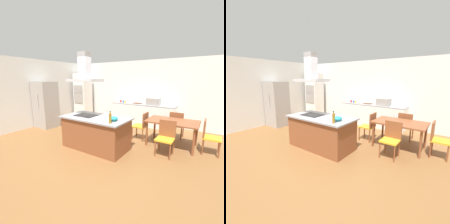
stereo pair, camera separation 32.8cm
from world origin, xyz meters
The scene contains 22 objects.
ground centered at (0.00, 1.50, 0.00)m, with size 16.00×16.00×0.00m, color brown.
wall_back centered at (0.00, 3.25, 1.35)m, with size 7.20×0.10×2.70m, color white.
wall_left centered at (-3.45, 1.00, 1.35)m, with size 0.10×8.80×2.70m, color white.
kitchen_island centered at (0.00, 0.00, 0.45)m, with size 1.91×0.98×0.90m.
cooktop centered at (-0.34, 0.00, 0.91)m, with size 0.60×0.44×0.01m, color black.
tea_kettle centered at (0.33, 0.11, 0.97)m, with size 0.22×0.17×0.17m.
olive_oil_bottle centered at (0.69, -0.31, 1.02)m, with size 0.07×0.07×0.29m.
mixing_bowl centered at (0.65, -0.09, 0.96)m, with size 0.21×0.21×0.12m, color teal.
back_counter centered at (0.23, 2.88, 0.45)m, with size 2.65×0.62×0.90m.
countertop_microwave centered at (0.67, 2.88, 1.04)m, with size 0.50×0.38×0.28m, color #9E9993.
coffee_mug_red centered at (-0.84, 2.89, 0.95)m, with size 0.08×0.08×0.09m, color red.
coffee_mug_blue centered at (-0.70, 2.88, 0.95)m, with size 0.08×0.08×0.09m, color #2D56B2.
coffee_mug_yellow centered at (-0.57, 2.81, 0.95)m, with size 0.08×0.08×0.09m, color gold.
cutting_board centered at (-0.04, 2.93, 0.91)m, with size 0.34×0.24×0.02m, color #59331E.
wall_oven_stack centered at (-2.90, 2.65, 1.10)m, with size 0.70×0.66×2.20m.
refrigerator centered at (-2.98, 0.54, 0.91)m, with size 0.80×0.73×1.82m.
dining_table centered at (1.77, 1.31, 0.67)m, with size 1.40×0.90×0.75m.
chair_facing_island centered at (1.77, 0.65, 0.51)m, with size 0.42×0.42×0.89m.
chair_facing_back_wall centered at (1.77, 1.98, 0.51)m, with size 0.42×0.42×0.89m.
chair_at_right_end centered at (2.68, 1.31, 0.51)m, with size 0.42×0.42×0.89m.
chair_at_left_end centered at (0.85, 1.31, 0.51)m, with size 0.42×0.42×0.89m.
range_hood centered at (-0.34, 0.00, 2.10)m, with size 0.90×0.55×0.78m.
Camera 2 is at (2.96, -3.16, 1.93)m, focal length 25.52 mm.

